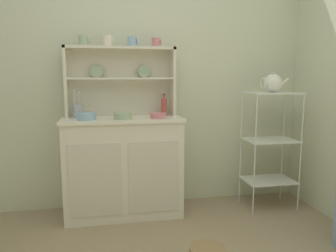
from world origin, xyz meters
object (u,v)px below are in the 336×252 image
Objects in this scene: hutch_cabinet at (124,165)px; porcelain_teapot at (273,83)px; utensil_jar at (77,111)px; jam_bottle at (164,106)px; bakers_rack at (270,137)px; bowl_mixing_large at (86,116)px; cup_sage_0 at (83,41)px; hutch_shelf_unit at (121,76)px.

hutch_cabinet is 4.02× the size of porcelain_teapot.
jam_bottle is at bearing 0.65° from utensil_jar.
utensil_jar is (-0.75, -0.01, -0.02)m from jam_bottle.
bakers_rack is 0.49m from porcelain_teapot.
bowl_mixing_large is (-0.30, -0.07, 0.45)m from hutch_cabinet.
cup_sage_0 is (-1.65, 0.20, 0.85)m from bakers_rack.
hutch_shelf_unit is 0.43m from cup_sage_0.
cup_sage_0 reaches higher than utensil_jar.
bakers_rack reaches higher than bowl_mixing_large.
hutch_shelf_unit is 0.89× the size of bakers_rack.
jam_bottle is (0.38, 0.09, 0.50)m from hutch_cabinet.
utensil_jar is at bearing -179.35° from jam_bottle.
bowl_mixing_large is (-0.30, -0.24, -0.33)m from hutch_shelf_unit.
jam_bottle is at bearing 170.53° from porcelain_teapot.
hutch_shelf_unit is at bearing 170.01° from bakers_rack.
bakers_rack is 4.39× the size of utensil_jar.
hutch_cabinet is 1.07× the size of hutch_shelf_unit.
cup_sage_0 is 0.89m from jam_bottle.
utensil_jar is at bearing 174.94° from porcelain_teapot.
hutch_shelf_unit is 1.36m from porcelain_teapot.
cup_sage_0 is at bearing 93.14° from bowl_mixing_large.
hutch_shelf_unit is 3.90× the size of utensil_jar.
bowl_mixing_large is 0.70m from jam_bottle.
utensil_jar is 0.96× the size of porcelain_teapot.
bowl_mixing_large is at bearing -86.86° from cup_sage_0.
porcelain_teapot is (1.64, -0.00, 0.26)m from bowl_mixing_large.
bowl_mixing_large is 0.79× the size of jam_bottle.
utensil_jar reaches higher than jam_bottle.
jam_bottle is 1.00m from porcelain_teapot.
hutch_shelf_unit reaches higher than bowl_mixing_large.
jam_bottle is 0.78× the size of porcelain_teapot.
cup_sage_0 reaches higher than hutch_cabinet.
jam_bottle is (0.67, 0.16, 0.05)m from bowl_mixing_large.
jam_bottle is at bearing 12.89° from hutch_cabinet.
utensil_jar is 1.74m from porcelain_teapot.
hutch_cabinet is at bearing -90.00° from hutch_shelf_unit.
jam_bottle is at bearing -3.01° from cup_sage_0.
cup_sage_0 is (-0.31, -0.04, 0.29)m from hutch_shelf_unit.
bowl_mixing_large is 0.64× the size of utensil_jar.
bowl_mixing_large is 0.17m from utensil_jar.
cup_sage_0 reaches higher than hutch_shelf_unit.
bowl_mixing_large is at bearing 179.96° from bakers_rack.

